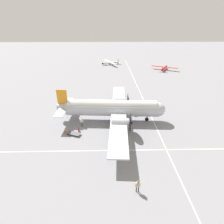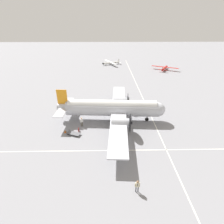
{
  "view_description": "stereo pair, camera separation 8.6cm",
  "coord_description": "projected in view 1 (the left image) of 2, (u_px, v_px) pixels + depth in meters",
  "views": [
    {
      "loc": [
        29.18,
        -0.63,
        16.82
      ],
      "look_at": [
        0.0,
        0.0,
        1.77
      ],
      "focal_mm": 28.0,
      "sensor_mm": 36.0,
      "label": 1
    },
    {
      "loc": [
        29.18,
        -0.55,
        16.82
      ],
      "look_at": [
        0.0,
        0.0,
        1.77
      ],
      "focal_mm": 28.0,
      "sensor_mm": 36.0,
      "label": 2
    }
  ],
  "objects": [
    {
      "name": "ground_plane",
      "position": [
        112.0,
        120.0,
        33.65
      ],
      "size": [
        300.0,
        300.0,
        0.0
      ],
      "primitive_type": "plane",
      "color": "gray"
    },
    {
      "name": "apron_line_eastwest",
      "position": [
        153.0,
        120.0,
        33.8
      ],
      "size": [
        120.0,
        0.16,
        0.01
      ],
      "color": "silver",
      "rests_on": "ground_plane"
    },
    {
      "name": "apron_line_northsouth",
      "position": [
        113.0,
        150.0,
        25.71
      ],
      "size": [
        0.16,
        120.0,
        0.01
      ],
      "color": "silver",
      "rests_on": "ground_plane"
    },
    {
      "name": "airliner_main",
      "position": [
        114.0,
        108.0,
        32.44
      ],
      "size": [
        26.43,
        20.0,
        6.07
      ],
      "rotation": [
        0.0,
        0.0,
        1.51
      ],
      "color": "silver",
      "rests_on": "ground_plane"
    },
    {
      "name": "crew_foreground",
      "position": [
        138.0,
        185.0,
        18.99
      ],
      "size": [
        0.27,
        0.57,
        1.68
      ],
      "rotation": [
        0.0,
        0.0,
        -1.57
      ],
      "color": "#2D2D33",
      "rests_on": "ground_plane"
    },
    {
      "name": "passenger_boarding",
      "position": [
        82.0,
        121.0,
        31.17
      ],
      "size": [
        0.34,
        0.58,
        1.81
      ],
      "rotation": [
        0.0,
        0.0,
        1.95
      ],
      "color": "#473D2D",
      "rests_on": "ground_plane"
    },
    {
      "name": "suitcase_near_door",
      "position": [
        79.0,
        130.0,
        30.09
      ],
      "size": [
        0.51,
        0.12,
        0.64
      ],
      "color": "maroon",
      "rests_on": "ground_plane"
    },
    {
      "name": "baggage_cart",
      "position": [
        74.0,
        133.0,
        29.16
      ],
      "size": [
        1.76,
        2.5,
        0.56
      ],
      "rotation": [
        0.0,
        0.0,
        1.19
      ],
      "color": "#56565B",
      "rests_on": "ground_plane"
    },
    {
      "name": "light_aircraft_distant",
      "position": [
        164.0,
        68.0,
        68.5
      ],
      "size": [
        7.53,
        9.57,
        2.0
      ],
      "rotation": [
        0.0,
        0.0,
        2.63
      ],
      "color": "#B2231E",
      "rests_on": "ground_plane"
    },
    {
      "name": "light_aircraft_taxiing",
      "position": [
        110.0,
        63.0,
        77.08
      ],
      "size": [
        10.64,
        8.27,
        2.12
      ],
      "rotation": [
        0.0,
        0.0,
        5.14
      ],
      "color": "white",
      "rests_on": "ground_plane"
    },
    {
      "name": "traffic_cone",
      "position": [
        65.0,
        131.0,
        29.78
      ],
      "size": [
        0.36,
        0.36,
        0.48
      ],
      "color": "orange",
      "rests_on": "ground_plane"
    }
  ]
}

